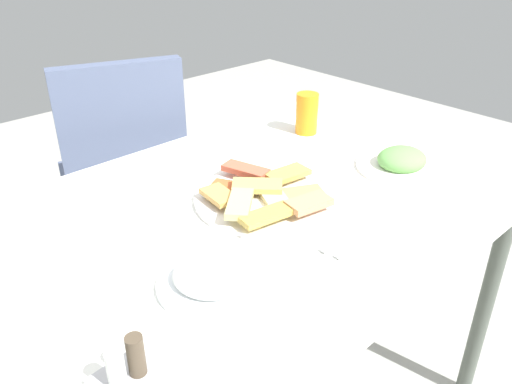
{
  "coord_description": "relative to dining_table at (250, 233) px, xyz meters",
  "views": [
    {
      "loc": [
        -0.69,
        -0.76,
        1.33
      ],
      "look_at": [
        0.02,
        -0.0,
        0.76
      ],
      "focal_mm": 36.42,
      "sensor_mm": 36.0,
      "label": 1
    }
  ],
  "objects": [
    {
      "name": "paper_napkin",
      "position": [
        0.06,
        -0.27,
        0.08
      ],
      "size": [
        0.13,
        0.13,
        0.0
      ],
      "primitive_type": "cube",
      "rotation": [
        0.0,
        0.0,
        0.13
      ],
      "color": "white",
      "rests_on": "dining_table"
    },
    {
      "name": "soda_can",
      "position": [
        0.42,
        0.21,
        0.14
      ],
      "size": [
        0.07,
        0.07,
        0.12
      ],
      "primitive_type": "cylinder",
      "rotation": [
        0.0,
        0.0,
        6.23
      ],
      "color": "orange",
      "rests_on": "dining_table"
    },
    {
      "name": "salad_plate_greens",
      "position": [
        -0.25,
        -0.17,
        0.09
      ],
      "size": [
        0.19,
        0.19,
        0.05
      ],
      "color": "white",
      "rests_on": "dining_table"
    },
    {
      "name": "spoon",
      "position": [
        0.06,
        -0.25,
        0.08
      ],
      "size": [
        0.18,
        0.04,
        0.0
      ],
      "primitive_type": "cube",
      "rotation": [
        0.0,
        0.0,
        -0.11
      ],
      "color": "silver",
      "rests_on": "paper_napkin"
    },
    {
      "name": "salad_plate_rice",
      "position": [
        0.42,
        -0.13,
        0.09
      ],
      "size": [
        0.23,
        0.23,
        0.06
      ],
      "color": "white",
      "rests_on": "dining_table"
    },
    {
      "name": "fork",
      "position": [
        0.06,
        -0.28,
        0.08
      ],
      "size": [
        0.17,
        0.05,
        0.0
      ],
      "primitive_type": "cube",
      "rotation": [
        0.0,
        0.0,
        -0.17
      ],
      "color": "silver",
      "rests_on": "paper_napkin"
    },
    {
      "name": "condiment_caddy",
      "position": [
        -0.47,
        -0.26,
        0.1
      ],
      "size": [
        0.1,
        0.1,
        0.08
      ],
      "color": "#B2B2B7",
      "rests_on": "dining_table"
    },
    {
      "name": "pide_platter",
      "position": [
        0.04,
        -0.01,
        0.09
      ],
      "size": [
        0.33,
        0.33,
        0.05
      ],
      "color": "white",
      "rests_on": "dining_table"
    },
    {
      "name": "dining_table",
      "position": [
        0.0,
        0.0,
        0.0
      ],
      "size": [
        1.23,
        0.87,
        0.73
      ],
      "color": "white",
      "rests_on": "ground_plane"
    },
    {
      "name": "dining_chair",
      "position": [
        0.09,
        0.76,
        -0.13
      ],
      "size": [
        0.54,
        0.54,
        0.93
      ],
      "color": "#4E5977",
      "rests_on": "ground_plane"
    }
  ]
}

